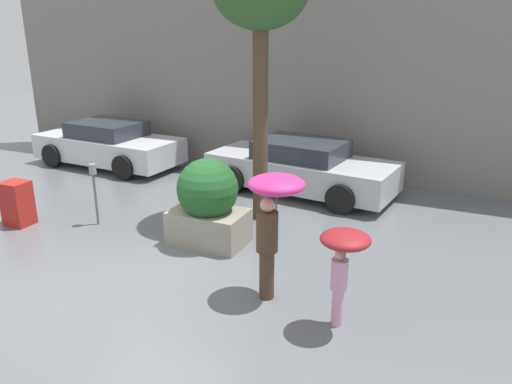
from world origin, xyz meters
TOP-DOWN VIEW (x-y plane):
  - ground_plane at (0.00, 0.00)m, footprint 40.00×40.00m
  - building_facade at (0.00, 6.50)m, footprint 18.00×0.30m
  - planter_box at (0.40, 1.41)m, footprint 1.37×1.11m
  - person_adult at (2.19, 0.10)m, footprint 0.81×0.81m
  - person_child at (3.32, -0.29)m, footprint 0.65×0.65m
  - parked_car_near at (0.96, 4.93)m, footprint 4.64×2.37m
  - parked_car_far at (-4.84, 4.98)m, footprint 4.35×2.18m
  - parking_meter at (-2.11, 1.29)m, footprint 0.14×0.14m
  - newspaper_box at (-3.54, 0.64)m, footprint 0.50×0.44m

SIDE VIEW (x-z plane):
  - ground_plane at x=0.00m, z-range 0.00..0.00m
  - newspaper_box at x=-3.54m, z-range 0.00..0.90m
  - parked_car_far at x=-4.84m, z-range -0.03..1.24m
  - parked_car_near at x=0.96m, z-range -0.03..1.24m
  - planter_box at x=0.40m, z-range -0.02..1.58m
  - parking_meter at x=-2.11m, z-range 0.28..1.54m
  - person_child at x=3.32m, z-range 0.38..1.78m
  - person_adult at x=2.19m, z-range 0.47..2.33m
  - building_facade at x=0.00m, z-range 0.00..6.00m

